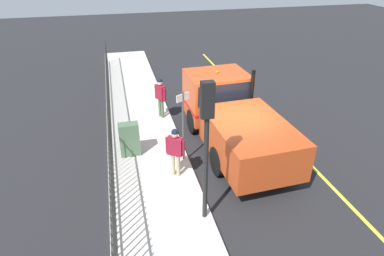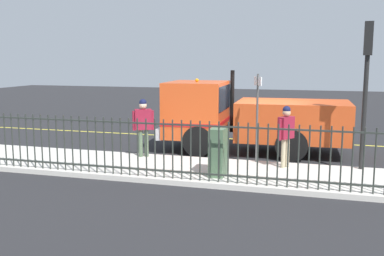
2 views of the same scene
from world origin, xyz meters
name	(u,v)px [view 1 (image 1 of 2)]	position (x,y,z in m)	size (l,w,h in m)	color
ground_plane	(234,155)	(0.00, 0.00, 0.00)	(60.95, 60.95, 0.00)	#232326
sidewalk_slab	(149,165)	(3.01, 0.00, 0.07)	(2.70, 27.71, 0.13)	beige
lane_marking	(293,146)	(-2.33, 0.00, 0.00)	(0.12, 24.94, 0.01)	yellow
work_truck	(230,113)	(-0.09, -0.84, 1.25)	(2.57, 6.07, 2.63)	#D84C1E
worker_standing	(160,94)	(2.06, -3.35, 1.19)	(0.42, 0.57, 1.73)	maroon
pedestrian_distant	(175,148)	(2.26, 0.82, 1.15)	(0.54, 0.43, 1.67)	maroon
iron_fence	(111,150)	(4.19, 0.00, 0.86)	(0.04, 23.59, 1.45)	#2D332D
traffic_light_near	(207,127)	(1.87, 2.78, 2.86)	(0.31, 0.22, 3.83)	black
utility_cabinet	(130,139)	(3.56, -0.72, 0.73)	(0.68, 0.37, 1.20)	#4C6B4C
traffic_cone	(290,151)	(-1.80, 0.69, 0.31)	(0.44, 0.44, 0.63)	orange
street_sign	(183,119)	(1.83, -0.02, 1.67)	(0.45, 0.28, 2.49)	#4C4C4C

